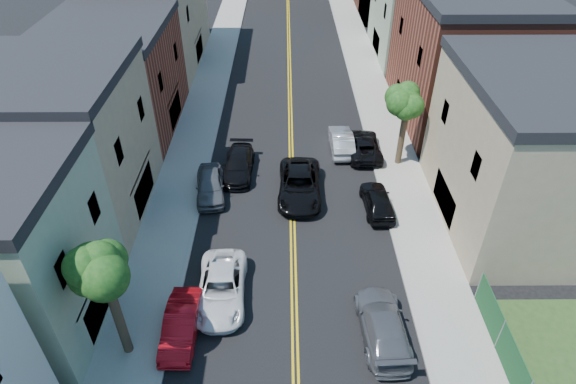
{
  "coord_description": "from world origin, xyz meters",
  "views": [
    {
      "loc": [
        -0.43,
        0.27,
        19.8
      ],
      "look_at": [
        -0.28,
        23.89,
        2.0
      ],
      "focal_mm": 29.94,
      "sensor_mm": 36.0,
      "label": 1
    }
  ],
  "objects_px": {
    "silver_car_right": "(341,141)",
    "black_suv_lane": "(299,185)",
    "grey_car_right": "(383,325)",
    "dark_car_right_far": "(363,145)",
    "black_car_left": "(238,165)",
    "white_pickup": "(221,288)",
    "black_car_right": "(378,201)",
    "red_sedan": "(181,325)",
    "grey_car_left": "(210,185)"
  },
  "relations": [
    {
      "from": "dark_car_right_far",
      "to": "black_suv_lane",
      "type": "relative_size",
      "value": 0.85
    },
    {
      "from": "black_suv_lane",
      "to": "silver_car_right",
      "type": "bearing_deg",
      "value": 61.55
    },
    {
      "from": "red_sedan",
      "to": "black_car_right",
      "type": "height_order",
      "value": "black_car_right"
    },
    {
      "from": "dark_car_right_far",
      "to": "black_suv_lane",
      "type": "xyz_separation_m",
      "value": [
        -5.0,
        -5.24,
        0.13
      ]
    },
    {
      "from": "black_car_left",
      "to": "silver_car_right",
      "type": "bearing_deg",
      "value": 24.44
    },
    {
      "from": "white_pickup",
      "to": "grey_car_right",
      "type": "distance_m",
      "value": 8.39
    },
    {
      "from": "dark_car_right_far",
      "to": "black_car_left",
      "type": "bearing_deg",
      "value": 15.15
    },
    {
      "from": "black_car_right",
      "to": "dark_car_right_far",
      "type": "xyz_separation_m",
      "value": [
        0.0,
        6.87,
        -0.02
      ]
    },
    {
      "from": "white_pickup",
      "to": "silver_car_right",
      "type": "bearing_deg",
      "value": 61.4
    },
    {
      "from": "grey_car_right",
      "to": "black_car_right",
      "type": "bearing_deg",
      "value": -99.86
    },
    {
      "from": "grey_car_right",
      "to": "silver_car_right",
      "type": "relative_size",
      "value": 1.13
    },
    {
      "from": "white_pickup",
      "to": "dark_car_right_far",
      "type": "bearing_deg",
      "value": 55.66
    },
    {
      "from": "grey_car_right",
      "to": "black_suv_lane",
      "type": "xyz_separation_m",
      "value": [
        -3.73,
        11.4,
        0.07
      ]
    },
    {
      "from": "grey_car_right",
      "to": "silver_car_right",
      "type": "xyz_separation_m",
      "value": [
        -0.36,
        17.19,
        0.0
      ]
    },
    {
      "from": "grey_car_right",
      "to": "silver_car_right",
      "type": "distance_m",
      "value": 17.19
    },
    {
      "from": "grey_car_left",
      "to": "black_car_right",
      "type": "xyz_separation_m",
      "value": [
        11.0,
        -1.7,
        -0.05
      ]
    },
    {
      "from": "red_sedan",
      "to": "grey_car_left",
      "type": "distance_m",
      "value": 11.34
    },
    {
      "from": "black_car_left",
      "to": "silver_car_right",
      "type": "relative_size",
      "value": 1.08
    },
    {
      "from": "black_car_left",
      "to": "dark_car_right_far",
      "type": "distance_m",
      "value": 9.66
    },
    {
      "from": "red_sedan",
      "to": "white_pickup",
      "type": "bearing_deg",
      "value": 54.43
    },
    {
      "from": "black_car_left",
      "to": "dark_car_right_far",
      "type": "bearing_deg",
      "value": 17.76
    },
    {
      "from": "dark_car_right_far",
      "to": "black_suv_lane",
      "type": "height_order",
      "value": "black_suv_lane"
    },
    {
      "from": "black_car_left",
      "to": "grey_car_right",
      "type": "relative_size",
      "value": 0.96
    },
    {
      "from": "red_sedan",
      "to": "grey_car_right",
      "type": "distance_m",
      "value": 9.73
    },
    {
      "from": "silver_car_right",
      "to": "black_suv_lane",
      "type": "xyz_separation_m",
      "value": [
        -3.37,
        -5.79,
        0.07
      ]
    },
    {
      "from": "white_pickup",
      "to": "black_car_right",
      "type": "distance_m",
      "value": 11.84
    },
    {
      "from": "grey_car_left",
      "to": "silver_car_right",
      "type": "bearing_deg",
      "value": 23.9
    },
    {
      "from": "black_car_right",
      "to": "black_suv_lane",
      "type": "bearing_deg",
      "value": -21.01
    },
    {
      "from": "silver_car_right",
      "to": "grey_car_right",
      "type": "bearing_deg",
      "value": 89.87
    },
    {
      "from": "grey_car_left",
      "to": "black_suv_lane",
      "type": "xyz_separation_m",
      "value": [
        6.0,
        -0.07,
        0.05
      ]
    },
    {
      "from": "silver_car_right",
      "to": "black_suv_lane",
      "type": "relative_size",
      "value": 0.77
    },
    {
      "from": "red_sedan",
      "to": "dark_car_right_far",
      "type": "relative_size",
      "value": 0.85
    },
    {
      "from": "black_suv_lane",
      "to": "grey_car_right",
      "type": "bearing_deg",
      "value": -70.11
    },
    {
      "from": "dark_car_right_far",
      "to": "grey_car_left",
      "type": "bearing_deg",
      "value": 24.53
    },
    {
      "from": "grey_car_left",
      "to": "grey_car_right",
      "type": "height_order",
      "value": "grey_car_left"
    },
    {
      "from": "silver_car_right",
      "to": "white_pickup",
      "type": "bearing_deg",
      "value": 61.18
    },
    {
      "from": "black_car_left",
      "to": "black_car_right",
      "type": "bearing_deg",
      "value": -22.55
    },
    {
      "from": "grey_car_left",
      "to": "dark_car_right_far",
      "type": "xyz_separation_m",
      "value": [
        11.0,
        5.17,
        -0.08
      ]
    },
    {
      "from": "grey_car_left",
      "to": "dark_car_right_far",
      "type": "relative_size",
      "value": 0.9
    },
    {
      "from": "red_sedan",
      "to": "black_suv_lane",
      "type": "relative_size",
      "value": 0.72
    },
    {
      "from": "silver_car_right",
      "to": "black_suv_lane",
      "type": "bearing_deg",
      "value": 58.45
    },
    {
      "from": "white_pickup",
      "to": "grey_car_left",
      "type": "height_order",
      "value": "grey_car_left"
    },
    {
      "from": "white_pickup",
      "to": "grey_car_right",
      "type": "height_order",
      "value": "grey_car_right"
    },
    {
      "from": "red_sedan",
      "to": "black_car_left",
      "type": "bearing_deg",
      "value": 83.79
    },
    {
      "from": "black_car_left",
      "to": "black_car_right",
      "type": "relative_size",
      "value": 1.17
    },
    {
      "from": "black_suv_lane",
      "to": "red_sedan",
      "type": "bearing_deg",
      "value": -116.27
    },
    {
      "from": "white_pickup",
      "to": "black_car_left",
      "type": "distance_m",
      "value": 11.57
    },
    {
      "from": "black_car_left",
      "to": "silver_car_right",
      "type": "xyz_separation_m",
      "value": [
        7.67,
        3.17,
        0.04
      ]
    },
    {
      "from": "red_sedan",
      "to": "white_pickup",
      "type": "relative_size",
      "value": 0.81
    },
    {
      "from": "grey_car_right",
      "to": "silver_car_right",
      "type": "bearing_deg",
      "value": -91.25
    }
  ]
}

